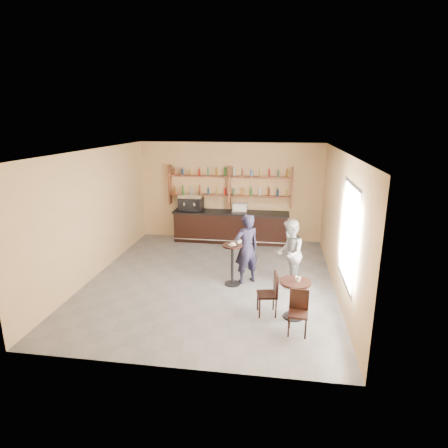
# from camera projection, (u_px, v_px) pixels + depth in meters

# --- Properties ---
(floor) EXTENTS (7.00, 7.00, 0.00)m
(floor) POSITION_uv_depth(u_px,v_px,m) (212.00, 280.00, 9.42)
(floor) COLOR slate
(floor) RESTS_ON ground
(ceiling) EXTENTS (7.00, 7.00, 0.00)m
(ceiling) POSITION_uv_depth(u_px,v_px,m) (210.00, 151.00, 8.56)
(ceiling) COLOR white
(ceiling) RESTS_ON wall_back
(wall_back) EXTENTS (7.00, 0.00, 7.00)m
(wall_back) POSITION_uv_depth(u_px,v_px,m) (230.00, 192.00, 12.32)
(wall_back) COLOR tan
(wall_back) RESTS_ON floor
(wall_front) EXTENTS (7.00, 0.00, 7.00)m
(wall_front) POSITION_uv_depth(u_px,v_px,m) (169.00, 277.00, 5.65)
(wall_front) COLOR tan
(wall_front) RESTS_ON floor
(wall_left) EXTENTS (0.00, 7.00, 7.00)m
(wall_left) POSITION_uv_depth(u_px,v_px,m) (94.00, 214.00, 9.41)
(wall_left) COLOR tan
(wall_left) RESTS_ON floor
(wall_right) EXTENTS (0.00, 7.00, 7.00)m
(wall_right) POSITION_uv_depth(u_px,v_px,m) (340.00, 223.00, 8.56)
(wall_right) COLOR tan
(wall_right) RESTS_ON floor
(window_pane) EXTENTS (0.00, 2.00, 2.00)m
(window_pane) POSITION_uv_depth(u_px,v_px,m) (349.00, 235.00, 7.39)
(window_pane) COLOR white
(window_pane) RESTS_ON wall_right
(window_frame) EXTENTS (0.04, 1.70, 2.10)m
(window_frame) POSITION_uv_depth(u_px,v_px,m) (348.00, 235.00, 7.40)
(window_frame) COLOR black
(window_frame) RESTS_ON wall_right
(shelf_unit) EXTENTS (4.00, 0.26, 1.40)m
(shelf_unit) POSITION_uv_depth(u_px,v_px,m) (229.00, 186.00, 12.14)
(shelf_unit) COLOR brown
(shelf_unit) RESTS_ON wall_back
(liquor_bottles) EXTENTS (3.68, 0.10, 1.00)m
(liquor_bottles) POSITION_uv_depth(u_px,v_px,m) (230.00, 181.00, 12.10)
(liquor_bottles) COLOR #8C5919
(liquor_bottles) RESTS_ON shelf_unit
(bar_counter) EXTENTS (3.75, 0.73, 1.01)m
(bar_counter) POSITION_uv_depth(u_px,v_px,m) (231.00, 227.00, 12.27)
(bar_counter) COLOR black
(bar_counter) RESTS_ON floor
(espresso_machine) EXTENTS (0.80, 0.55, 0.54)m
(espresso_machine) POSITION_uv_depth(u_px,v_px,m) (191.00, 202.00, 12.25)
(espresso_machine) COLOR black
(espresso_machine) RESTS_ON bar_counter
(pastry_case) EXTENTS (0.50, 0.41, 0.28)m
(pastry_case) POSITION_uv_depth(u_px,v_px,m) (240.00, 208.00, 12.05)
(pastry_case) COLOR silver
(pastry_case) RESTS_ON bar_counter
(pedestal_table) EXTENTS (0.52, 0.52, 1.02)m
(pedestal_table) POSITION_uv_depth(u_px,v_px,m) (232.00, 265.00, 9.03)
(pedestal_table) COLOR black
(pedestal_table) RESTS_ON floor
(napkin) EXTENTS (0.22, 0.22, 0.00)m
(napkin) POSITION_uv_depth(u_px,v_px,m) (233.00, 245.00, 8.90)
(napkin) COLOR white
(napkin) RESTS_ON pedestal_table
(donut) EXTENTS (0.17, 0.17, 0.05)m
(donut) POSITION_uv_depth(u_px,v_px,m) (233.00, 244.00, 8.88)
(donut) COLOR #BF7146
(donut) RESTS_ON napkin
(cup_pedestal) EXTENTS (0.15, 0.15, 0.11)m
(cup_pedestal) POSITION_uv_depth(u_px,v_px,m) (239.00, 242.00, 8.96)
(cup_pedestal) COLOR white
(cup_pedestal) RESTS_ON pedestal_table
(man_main) EXTENTS (0.76, 0.69, 1.74)m
(man_main) POSITION_uv_depth(u_px,v_px,m) (246.00, 249.00, 9.08)
(man_main) COLOR black
(man_main) RESTS_ON floor
(cafe_table) EXTENTS (0.67, 0.67, 0.79)m
(cafe_table) POSITION_uv_depth(u_px,v_px,m) (294.00, 299.00, 7.54)
(cafe_table) COLOR black
(cafe_table) RESTS_ON floor
(cup_cafe) EXTENTS (0.15, 0.15, 0.10)m
(cup_cafe) POSITION_uv_depth(u_px,v_px,m) (298.00, 279.00, 7.41)
(cup_cafe) COLOR white
(cup_cafe) RESTS_ON cafe_table
(chair_west) EXTENTS (0.45, 0.45, 0.90)m
(chair_west) POSITION_uv_depth(u_px,v_px,m) (267.00, 294.00, 7.65)
(chair_west) COLOR black
(chair_west) RESTS_ON floor
(chair_south) EXTENTS (0.39, 0.39, 0.83)m
(chair_south) POSITION_uv_depth(u_px,v_px,m) (298.00, 313.00, 6.95)
(chair_south) COLOR black
(chair_south) RESTS_ON floor
(patron_second) EXTENTS (0.67, 0.84, 1.64)m
(patron_second) POSITION_uv_depth(u_px,v_px,m) (289.00, 253.00, 8.91)
(patron_second) COLOR gray
(patron_second) RESTS_ON floor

